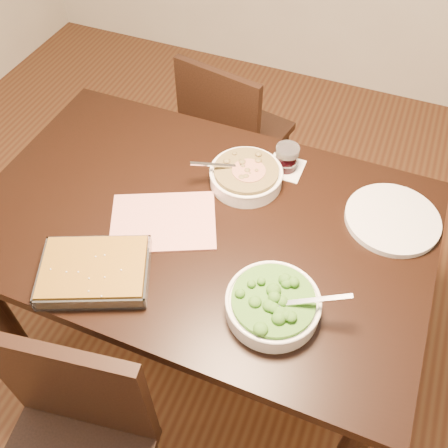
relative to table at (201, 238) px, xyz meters
name	(u,v)px	position (x,y,z in m)	size (l,w,h in m)	color
ground	(206,334)	(0.00, 0.00, -0.65)	(4.00, 4.00, 0.00)	#472514
table	(201,238)	(0.00, 0.00, 0.00)	(1.40, 0.90, 0.75)	black
magazine_a	(163,221)	(-0.10, -0.05, 0.10)	(0.32, 0.23, 0.01)	#C43938
coaster	(285,168)	(0.18, 0.31, 0.10)	(0.12, 0.12, 0.00)	white
stew_bowl	(246,175)	(0.08, 0.20, 0.13)	(0.24, 0.24, 0.09)	white
broccoli_bowl	(273,304)	(0.31, -0.22, 0.13)	(0.28, 0.25, 0.10)	white
baking_dish	(95,271)	(-0.18, -0.30, 0.12)	(0.36, 0.32, 0.05)	silver
wine_tumbler	(287,157)	(0.18, 0.31, 0.14)	(0.08, 0.08, 0.09)	black
dinner_plate	(392,219)	(0.55, 0.21, 0.11)	(0.29, 0.29, 0.02)	silver
chair_far	(230,132)	(-0.19, 0.74, -0.19)	(0.46, 0.46, 0.83)	black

